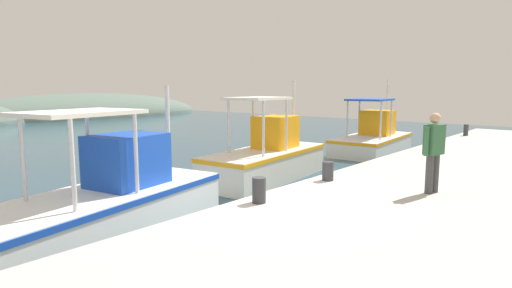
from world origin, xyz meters
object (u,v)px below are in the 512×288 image
object	(u,v)px
mooring_bollard_third	(466,130)
mooring_bollard_nearest	(259,190)
fishing_boat_fourth	(373,139)
mooring_bollard_second	(328,171)
fishing_boat_third	(267,158)
fishing_boat_second	(108,199)
fisherman_standing	(434,149)

from	to	relation	value
mooring_bollard_third	mooring_bollard_nearest	bearing A→B (deg)	180.00
mooring_bollard_nearest	mooring_bollard_third	world-z (taller)	mooring_bollard_third
fishing_boat_fourth	mooring_bollard_third	size ratio (longest dim) A/B	10.66
mooring_bollard_nearest	mooring_bollard_second	xyz separation A→B (m)	(2.53, 0.00, -0.02)
fishing_boat_fourth	fishing_boat_third	bearing A→B (deg)	178.83
mooring_bollard_nearest	fishing_boat_fourth	bearing A→B (deg)	15.24
mooring_bollard_nearest	mooring_bollard_second	size ratio (longest dim) A/B	1.10
fishing_boat_third	mooring_bollard_third	world-z (taller)	fishing_boat_third
fishing_boat_second	fishing_boat_third	xyz separation A→B (m)	(5.98, 0.58, 0.05)
fishing_boat_third	fisherman_standing	xyz separation A→B (m)	(-1.55, -5.70, 1.01)
mooring_bollard_nearest	fishing_boat_third	bearing A→B (deg)	37.64
fishing_boat_fourth	fisherman_standing	xyz separation A→B (m)	(-9.17, -5.54, 1.09)
fisherman_standing	mooring_bollard_second	xyz separation A→B (m)	(-0.41, 2.25, -0.70)
fisherman_standing	mooring_bollard_third	xyz separation A→B (m)	(11.79, 2.25, -0.67)
fishing_boat_third	mooring_bollard_nearest	distance (m)	5.67
fisherman_standing	mooring_bollard_third	size ratio (longest dim) A/B	3.25
fishing_boat_second	fishing_boat_third	bearing A→B (deg)	5.56
mooring_bollard_second	fisherman_standing	bearing A→B (deg)	-79.77
fishing_boat_second	mooring_bollard_third	xyz separation A→B (m)	(16.22, -2.87, 0.39)
fishing_boat_fourth	mooring_bollard_nearest	bearing A→B (deg)	-164.76
fishing_boat_fourth	mooring_bollard_nearest	world-z (taller)	fishing_boat_fourth
fisherman_standing	mooring_bollard_second	world-z (taller)	fisherman_standing
mooring_bollard_nearest	mooring_bollard_second	distance (m)	2.53
fishing_boat_second	fishing_boat_third	world-z (taller)	fishing_boat_third
fishing_boat_fourth	mooring_bollard_third	world-z (taller)	fishing_boat_fourth
mooring_bollard_nearest	mooring_bollard_third	size ratio (longest dim) A/B	0.96
fishing_boat_second	mooring_bollard_nearest	size ratio (longest dim) A/B	11.60
fishing_boat_fourth	mooring_bollard_second	xyz separation A→B (m)	(-9.58, -3.30, 0.39)
fisherman_standing	mooring_bollard_second	bearing A→B (deg)	100.23
mooring_bollard_second	fishing_boat_fourth	bearing A→B (deg)	19.00
mooring_bollard_third	fishing_boat_third	bearing A→B (deg)	161.36
fishing_boat_third	mooring_bollard_nearest	xyz separation A→B (m)	(-4.48, -3.45, 0.33)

